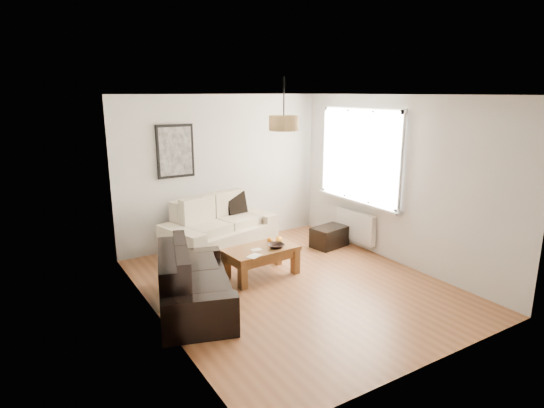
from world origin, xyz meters
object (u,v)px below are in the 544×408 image
loveseat_cream (220,226)px  coffee_table (261,262)px  sofa_leather (194,279)px  ottoman (329,237)px

loveseat_cream → coffee_table: size_ratio=1.71×
loveseat_cream → sofa_leather: size_ratio=1.06×
loveseat_cream → sofa_leather: (-1.13, -1.66, -0.08)m
sofa_leather → ottoman: 3.03m
sofa_leather → ottoman: (2.88, 0.92, -0.20)m
sofa_leather → coffee_table: 1.29m
sofa_leather → coffee_table: size_ratio=1.62×
loveseat_cream → ottoman: (1.75, -0.74, -0.28)m
loveseat_cream → ottoman: bearing=-37.9°
loveseat_cream → sofa_leather: bearing=-139.2°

